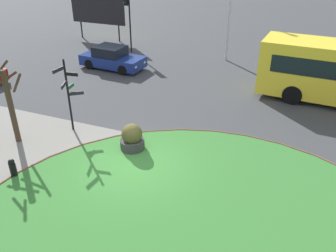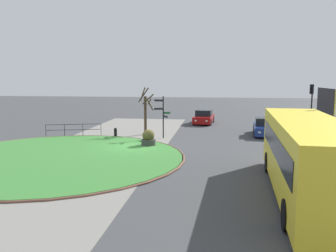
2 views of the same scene
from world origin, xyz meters
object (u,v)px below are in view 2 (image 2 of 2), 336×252
bus_yellow (308,156)px  car_far_lane (204,117)px  signpost_directional (163,114)px  billboard_left (326,102)px  car_near_lane (265,127)px  planter_near_signpost (148,139)px  bollard_foreground (115,133)px  traffic_light_near (311,98)px  street_tree_bare (146,111)px

bus_yellow → car_far_lane: 22.15m
signpost_directional → billboard_left: bearing=117.3°
bus_yellow → billboard_left: bearing=-14.7°
car_near_lane → car_far_lane: bearing=-137.1°
billboard_left → planter_near_signpost: size_ratio=4.18×
bollard_foreground → car_far_lane: (-9.38, 6.66, 0.27)m
bus_yellow → planter_near_signpost: bus_yellow is taller
bus_yellow → car_far_lane: bus_yellow is taller
bollard_foreground → traffic_light_near: 16.17m
car_near_lane → planter_near_signpost: car_near_lane is taller
planter_near_signpost → car_near_lane: bearing=124.4°
traffic_light_near → billboard_left: size_ratio=0.84×
car_far_lane → car_near_lane: bearing=44.0°
signpost_directional → billboard_left: billboard_left is taller
planter_near_signpost → street_tree_bare: bearing=-166.6°
bollard_foreground → bus_yellow: (12.22, 11.44, 1.26)m
traffic_light_near → billboard_left: traffic_light_near is taller
signpost_directional → bollard_foreground: 4.08m
bollard_foreground → planter_near_signpost: planter_near_signpost is taller
car_far_lane → billboard_left: size_ratio=0.86×
car_far_lane → traffic_light_near: bearing=61.7°
traffic_light_near → planter_near_signpost: (6.55, -12.32, -2.50)m
car_far_lane → billboard_left: billboard_left is taller
bus_yellow → planter_near_signpost: (-9.08, -8.17, -1.12)m
billboard_left → car_near_lane: bearing=-52.2°
signpost_directional → street_tree_bare: street_tree_bare is taller
car_far_lane → planter_near_signpost: car_far_lane is taller
car_near_lane → signpost_directional: bearing=-67.4°
bollard_foreground → street_tree_bare: street_tree_bare is taller
bus_yellow → street_tree_bare: street_tree_bare is taller
car_near_lane → planter_near_signpost: (5.91, -8.64, -0.13)m
billboard_left → bus_yellow: bearing=-18.2°
traffic_light_near → car_far_lane: bearing=54.9°
car_far_lane → planter_near_signpost: size_ratio=3.58×
planter_near_signpost → signpost_directional: bearing=171.0°
car_far_lane → billboard_left: 11.58m
car_near_lane → street_tree_bare: 9.95m
signpost_directional → bus_yellow: (12.33, 7.66, -0.27)m
bollard_foreground → billboard_left: 19.51m
traffic_light_near → bus_yellow: bearing=163.9°
bus_yellow → car_far_lane: size_ratio=2.55×
bus_yellow → traffic_light_near: traffic_light_near is taller
billboard_left → street_tree_bare: (5.64, -15.83, -0.51)m
car_far_lane → street_tree_bare: street_tree_bare is taller
signpost_directional → street_tree_bare: (-1.67, -1.68, 0.06)m
signpost_directional → car_near_lane: size_ratio=0.77×
car_far_lane → traffic_light_near: traffic_light_near is taller
bus_yellow → bollard_foreground: bearing=46.6°
bollard_foreground → street_tree_bare: bearing=130.3°
car_far_lane → street_tree_bare: (7.60, -4.56, 1.32)m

